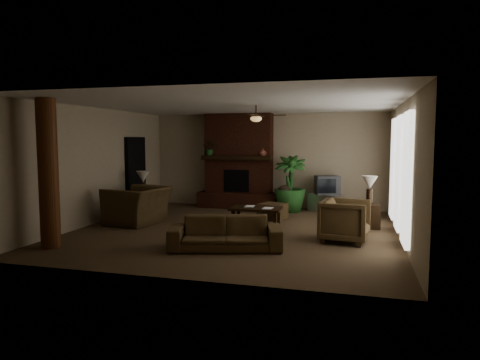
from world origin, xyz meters
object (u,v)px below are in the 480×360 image
(tv_stand, at_px, (325,203))
(floor_vase, at_px, (284,197))
(lamp_left, at_px, (143,178))
(sofa, at_px, (225,228))
(armchair_left, at_px, (137,199))
(armchair_right, at_px, (345,219))
(floor_plant, at_px, (290,196))
(log_column, at_px, (48,174))
(lamp_right, at_px, (370,185))
(side_table_right, at_px, (369,216))
(side_table_left, at_px, (146,205))
(ottoman, at_px, (273,211))
(coffee_table, at_px, (256,210))

(tv_stand, xyz_separation_m, floor_vase, (-1.09, -0.43, 0.18))
(tv_stand, relative_size, lamp_left, 1.31)
(sofa, height_order, armchair_left, armchair_left)
(tv_stand, bearing_deg, armchair_right, -56.14)
(tv_stand, relative_size, floor_plant, 0.54)
(log_column, height_order, floor_plant, log_column)
(log_column, relative_size, floor_plant, 1.77)
(floor_vase, bearing_deg, armchair_left, -141.61)
(log_column, height_order, lamp_right, log_column)
(log_column, distance_m, armchair_left, 2.71)
(side_table_right, bearing_deg, lamp_right, 96.31)
(armchair_right, relative_size, side_table_left, 1.69)
(armchair_right, height_order, lamp_right, lamp_right)
(sofa, xyz_separation_m, side_table_right, (2.64, 2.74, -0.13))
(floor_plant, bearing_deg, sofa, -96.79)
(ottoman, bearing_deg, floor_vase, 83.46)
(floor_vase, bearing_deg, lamp_right, -34.89)
(side_table_right, bearing_deg, sofa, -133.89)
(floor_plant, xyz_separation_m, side_table_left, (-3.63, -1.61, -0.17))
(side_table_right, bearing_deg, lamp_left, 179.31)
(side_table_right, bearing_deg, coffee_table, -171.28)
(armchair_left, distance_m, lamp_right, 5.52)
(log_column, distance_m, tv_stand, 7.34)
(tv_stand, bearing_deg, lamp_left, -133.48)
(log_column, xyz_separation_m, side_table_right, (5.86, 3.48, -1.12))
(tv_stand, height_order, lamp_right, lamp_right)
(floor_plant, distance_m, side_table_left, 3.98)
(sofa, bearing_deg, armchair_right, 14.09)
(lamp_left, xyz_separation_m, side_table_right, (5.79, -0.07, -0.73))
(floor_plant, bearing_deg, floor_vase, -129.87)
(floor_vase, relative_size, side_table_right, 1.40)
(sofa, distance_m, floor_plant, 4.51)
(armchair_left, height_order, ottoman, armchair_left)
(floor_vase, height_order, side_table_left, floor_vase)
(armchair_right, xyz_separation_m, ottoman, (-1.85, 2.04, -0.26))
(armchair_left, xyz_separation_m, lamp_left, (-0.37, 1.01, 0.41))
(sofa, bearing_deg, armchair_left, 132.12)
(floor_plant, height_order, lamp_left, lamp_left)
(armchair_left, distance_m, coffee_table, 2.89)
(ottoman, distance_m, lamp_right, 2.53)
(log_column, bearing_deg, floor_plant, 54.25)
(side_table_left, bearing_deg, floor_plant, 23.88)
(floor_vase, height_order, lamp_left, lamp_left)
(floor_plant, bearing_deg, tv_stand, 16.03)
(sofa, relative_size, floor_plant, 1.31)
(log_column, relative_size, armchair_right, 3.01)
(coffee_table, xyz_separation_m, side_table_left, (-3.15, 0.52, -0.10))
(floor_vase, bearing_deg, coffee_table, -100.21)
(sofa, xyz_separation_m, ottoman, (0.28, 3.22, -0.20))
(armchair_right, xyz_separation_m, side_table_left, (-5.23, 1.69, -0.19))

